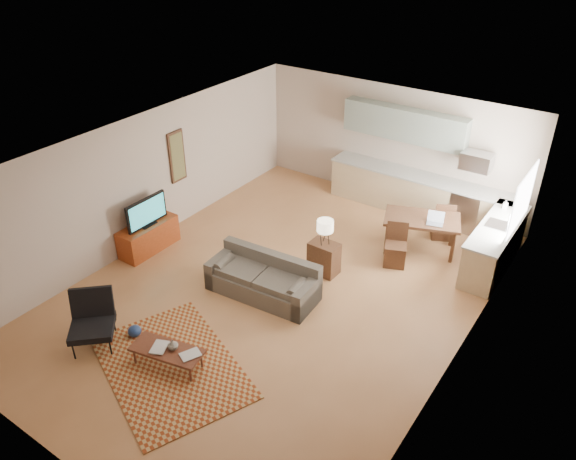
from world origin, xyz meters
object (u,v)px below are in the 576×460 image
Objects in this scene: coffee_table at (168,357)px; tv_credenza at (148,237)px; sofa at (262,278)px; dining_table at (420,234)px; armchair at (91,323)px; console_table at (324,258)px.

coffee_table is 0.89× the size of tv_credenza.
sofa reaches higher than tv_credenza.
tv_credenza is at bearing -166.50° from dining_table.
dining_table reaches higher than tv_credenza.
dining_table is (3.13, 5.59, -0.07)m from armchair.
console_table is (1.95, 3.81, -0.12)m from armchair.
console_table is at bearing 67.53° from coffee_table.
tv_credenza is 3.59m from console_table.
dining_table is at bearing 57.72° from console_table.
sofa is 3.45m from dining_table.
dining_table is at bearing 55.91° from sofa.
coffee_table is 3.55m from console_table.
console_table is at bearing 21.42° from tv_credenza.
armchair reaches higher than tv_credenza.
coffee_table is (-0.11, -2.27, -0.19)m from sofa.
sofa is at bearing -140.68° from dining_table.
armchair is 1.39× the size of console_table.
coffee_table is 1.27× the size of armchair.
armchair is at bearing -122.76° from sofa.
tv_credenza is (-2.80, -0.09, -0.07)m from sofa.
armchair is 0.70× the size of tv_credenza.
armchair reaches higher than coffee_table.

